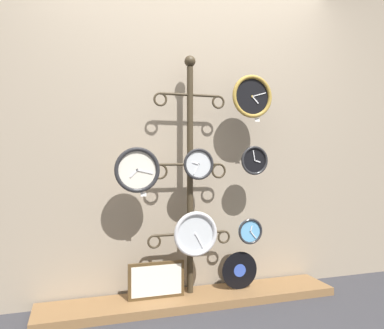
# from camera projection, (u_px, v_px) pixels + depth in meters

# --- Properties ---
(ground_plane) EXTENTS (12.00, 12.00, 0.00)m
(ground_plane) POSITION_uv_depth(u_px,v_px,m) (209.00, 323.00, 2.42)
(ground_plane) COLOR #333338
(shop_wall) EXTENTS (4.40, 0.04, 2.80)m
(shop_wall) POSITION_uv_depth(u_px,v_px,m) (184.00, 116.00, 2.94)
(shop_wall) COLOR gray
(shop_wall) RESTS_ON ground_plane
(low_shelf) EXTENTS (2.20, 0.36, 0.06)m
(low_shelf) POSITION_uv_depth(u_px,v_px,m) (192.00, 299.00, 2.75)
(low_shelf) COLOR brown
(low_shelf) RESTS_ON ground_plane
(display_stand) EXTENTS (0.65, 0.37, 1.83)m
(display_stand) POSITION_uv_depth(u_px,v_px,m) (190.00, 208.00, 2.80)
(display_stand) COLOR #382D1E
(display_stand) RESTS_ON ground_plane
(clock_top_right) EXTENTS (0.33, 0.04, 0.33)m
(clock_top_right) POSITION_uv_depth(u_px,v_px,m) (252.00, 97.00, 2.84)
(clock_top_right) COLOR black
(clock_middle_left) EXTENTS (0.31, 0.04, 0.31)m
(clock_middle_left) POSITION_uv_depth(u_px,v_px,m) (137.00, 170.00, 2.56)
(clock_middle_left) COLOR silver
(clock_middle_center) EXTENTS (0.23, 0.04, 0.23)m
(clock_middle_center) POSITION_uv_depth(u_px,v_px,m) (198.00, 164.00, 2.72)
(clock_middle_center) COLOR silver
(clock_middle_right) EXTENTS (0.22, 0.04, 0.22)m
(clock_middle_right) POSITION_uv_depth(u_px,v_px,m) (254.00, 160.00, 2.85)
(clock_middle_right) COLOR black
(clock_bottom_center) EXTENTS (0.33, 0.04, 0.33)m
(clock_bottom_center) POSITION_uv_depth(u_px,v_px,m) (195.00, 234.00, 2.69)
(clock_bottom_center) COLOR silver
(clock_bottom_right) EXTENTS (0.20, 0.04, 0.20)m
(clock_bottom_right) POSITION_uv_depth(u_px,v_px,m) (250.00, 231.00, 2.84)
(clock_bottom_right) COLOR #60A8DB
(vinyl_record) EXTENTS (0.29, 0.01, 0.29)m
(vinyl_record) POSITION_uv_depth(u_px,v_px,m) (240.00, 270.00, 2.87)
(vinyl_record) COLOR black
(vinyl_record) RESTS_ON low_shelf
(picture_frame) EXTENTS (0.41, 0.02, 0.26)m
(picture_frame) POSITION_uv_depth(u_px,v_px,m) (156.00, 280.00, 2.68)
(picture_frame) COLOR #4C381E
(picture_frame) RESTS_ON low_shelf
(price_tag_upper) EXTENTS (0.04, 0.00, 0.03)m
(price_tag_upper) POSITION_uv_depth(u_px,v_px,m) (257.00, 120.00, 2.86)
(price_tag_upper) COLOR white
(price_tag_mid) EXTENTS (0.04, 0.00, 0.03)m
(price_tag_mid) POSITION_uv_depth(u_px,v_px,m) (144.00, 194.00, 2.58)
(price_tag_mid) COLOR white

